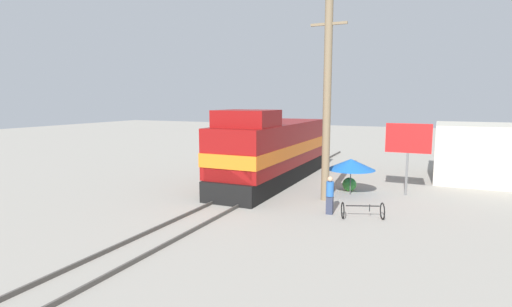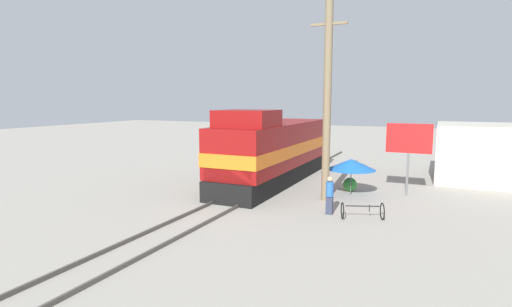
{
  "view_description": "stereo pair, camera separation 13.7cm",
  "coord_description": "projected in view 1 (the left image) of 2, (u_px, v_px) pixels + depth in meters",
  "views": [
    {
      "loc": [
        9.13,
        -18.72,
        5.1
      ],
      "look_at": [
        1.2,
        -1.27,
        2.5
      ],
      "focal_mm": 28.0,
      "sensor_mm": 36.0,
      "label": 1
    },
    {
      "loc": [
        9.25,
        -18.66,
        5.1
      ],
      "look_at": [
        1.2,
        -1.27,
        2.5
      ],
      "focal_mm": 28.0,
      "sensor_mm": 36.0,
      "label": 2
    }
  ],
  "objects": [
    {
      "name": "bicycle",
      "position": [
        363.0,
        211.0,
        17.12
      ],
      "size": [
        1.88,
        1.31,
        0.73
      ],
      "rotation": [
        0.0,
        0.0,
        1.94
      ],
      "color": "black",
      "rests_on": "ground_plane"
    },
    {
      "name": "shrub_cluster",
      "position": [
        349.0,
        184.0,
        22.36
      ],
      "size": [
        0.77,
        0.77,
        0.77
      ],
      "primitive_type": "sphere",
      "color": "#388C38",
      "rests_on": "ground_plane"
    },
    {
      "name": "vendor_umbrella",
      "position": [
        351.0,
        164.0,
        21.39
      ],
      "size": [
        2.58,
        2.58,
        1.95
      ],
      "color": "#4C4C4C",
      "rests_on": "ground_plane"
    },
    {
      "name": "person_bystander",
      "position": [
        330.0,
        194.0,
        17.77
      ],
      "size": [
        0.34,
        0.34,
        1.73
      ],
      "color": "#2D3347",
      "rests_on": "ground_plane"
    },
    {
      "name": "building_block_distant",
      "position": [
        498.0,
        153.0,
        24.68
      ],
      "size": [
        7.18,
        5.73,
        3.58
      ],
      "primitive_type": "cube",
      "color": "#B7B2A3",
      "rests_on": "ground_plane"
    },
    {
      "name": "rail_far",
      "position": [
        258.0,
        196.0,
        21.01
      ],
      "size": [
        0.08,
        38.99,
        0.15
      ],
      "primitive_type": "cube",
      "color": "#4C4742",
      "rests_on": "ground_plane"
    },
    {
      "name": "ground_plane",
      "position": [
        245.0,
        196.0,
        21.32
      ],
      "size": [
        120.0,
        120.0,
        0.0
      ],
      "primitive_type": "plane",
      "color": "gray"
    },
    {
      "name": "billboard_sign",
      "position": [
        408.0,
        142.0,
        21.07
      ],
      "size": [
        2.31,
        0.12,
        3.85
      ],
      "color": "#595959",
      "rests_on": "ground_plane"
    },
    {
      "name": "utility_pole",
      "position": [
        327.0,
        101.0,
        19.79
      ],
      "size": [
        1.8,
        0.4,
        9.93
      ],
      "color": "#726047",
      "rests_on": "ground_plane"
    },
    {
      "name": "rail_near",
      "position": [
        233.0,
        193.0,
        21.6
      ],
      "size": [
        0.08,
        38.99,
        0.15
      ],
      "primitive_type": "cube",
      "color": "#4C4742",
      "rests_on": "ground_plane"
    },
    {
      "name": "locomotive",
      "position": [
        271.0,
        151.0,
        24.28
      ],
      "size": [
        3.16,
        12.37,
        4.56
      ],
      "color": "black",
      "rests_on": "ground_plane"
    }
  ]
}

